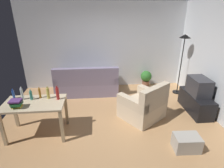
{
  "coord_description": "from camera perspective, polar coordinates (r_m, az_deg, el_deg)",
  "views": [
    {
      "loc": [
        -0.27,
        -3.69,
        2.55
      ],
      "look_at": [
        0.1,
        0.5,
        0.75
      ],
      "focal_mm": 29.47,
      "sensor_mm": 36.0,
      "label": 1
    }
  ],
  "objects": [
    {
      "name": "bottle_squat",
      "position": [
        4.03,
        -19.22,
        -2.72
      ],
      "size": [
        0.06,
        0.06,
        0.26
      ],
      "color": "#BCB24C",
      "rests_on": "desk"
    },
    {
      "name": "tv",
      "position": [
        5.05,
        25.4,
        -0.69
      ],
      "size": [
        0.41,
        0.6,
        0.44
      ],
      "rotation": [
        0.0,
        0.0,
        1.57
      ],
      "color": "#2D2D33",
      "rests_on": "tv_stand"
    },
    {
      "name": "couch",
      "position": [
        5.74,
        -7.78,
        -0.06
      ],
      "size": [
        1.89,
        0.84,
        0.92
      ],
      "rotation": [
        0.0,
        0.0,
        3.14
      ],
      "color": "gray",
      "rests_on": "ground_plane"
    },
    {
      "name": "storage_box",
      "position": [
        3.93,
        22.11,
        -16.51
      ],
      "size": [
        0.5,
        0.36,
        0.3
      ],
      "primitive_type": "cube",
      "rotation": [
        0.0,
        0.0,
        -0.05
      ],
      "color": "#A8A399",
      "rests_on": "ground_plane"
    },
    {
      "name": "book_stack",
      "position": [
        3.92,
        -27.6,
        -5.39
      ],
      "size": [
        0.24,
        0.18,
        0.16
      ],
      "color": "#B7932D",
      "rests_on": "desk"
    },
    {
      "name": "armchair",
      "position": [
        4.52,
        9.82,
        -6.75
      ],
      "size": [
        1.22,
        1.21,
        0.92
      ],
      "rotation": [
        0.0,
        0.0,
        3.77
      ],
      "color": "beige",
      "rests_on": "ground_plane"
    },
    {
      "name": "bottle_tall",
      "position": [
        4.12,
        -23.82,
        -3.23
      ],
      "size": [
        0.06,
        0.06,
        0.23
      ],
      "color": "teal",
      "rests_on": "desk"
    },
    {
      "name": "tv_stand",
      "position": [
        5.23,
        24.52,
        -5.31
      ],
      "size": [
        0.44,
        1.1,
        0.48
      ],
      "rotation": [
        0.0,
        0.0,
        1.57
      ],
      "color": "black",
      "rests_on": "ground_plane"
    },
    {
      "name": "bottle_red",
      "position": [
        3.93,
        -16.55,
        -2.81
      ],
      "size": [
        0.06,
        0.06,
        0.3
      ],
      "color": "#AD2323",
      "rests_on": "desk"
    },
    {
      "name": "potted_plant",
      "position": [
        6.23,
        10.5,
        1.89
      ],
      "size": [
        0.36,
        0.36,
        0.57
      ],
      "color": "brown",
      "rests_on": "ground_plane"
    },
    {
      "name": "wall_rear",
      "position": [
        6.02,
        -2.43,
        11.63
      ],
      "size": [
        5.2,
        0.1,
        2.7
      ],
      "primitive_type": "cube",
      "color": "silver",
      "rests_on": "ground_plane"
    },
    {
      "name": "torchiere_lamp",
      "position": [
        5.78,
        21.27,
        10.27
      ],
      "size": [
        0.32,
        0.32,
        1.81
      ],
      "color": "black",
      "rests_on": "ground_plane"
    },
    {
      "name": "ground_plane",
      "position": [
        4.5,
        -0.72,
        -11.52
      ],
      "size": [
        5.2,
        4.4,
        0.02
      ],
      "primitive_type": "cube",
      "color": "tan"
    },
    {
      "name": "bottle_amber",
      "position": [
        4.12,
        -21.49,
        -2.68
      ],
      "size": [
        0.04,
        0.04,
        0.24
      ],
      "color": "#9E6019",
      "rests_on": "desk"
    },
    {
      "name": "bottle_blue",
      "position": [
        4.33,
        -28.26,
        -2.85
      ],
      "size": [
        0.05,
        0.05,
        0.22
      ],
      "color": "#2347A3",
      "rests_on": "desk"
    },
    {
      "name": "bottle_clear",
      "position": [
        4.19,
        -26.14,
        -2.79
      ],
      "size": [
        0.05,
        0.05,
        0.28
      ],
      "color": "silver",
      "rests_on": "desk"
    },
    {
      "name": "desk",
      "position": [
        4.07,
        -22.83,
        -6.64
      ],
      "size": [
        1.2,
        0.7,
        0.76
      ],
      "rotation": [
        0.0,
        0.0,
        -0.0
      ],
      "color": "#C6B28E",
      "rests_on": "ground_plane"
    }
  ]
}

